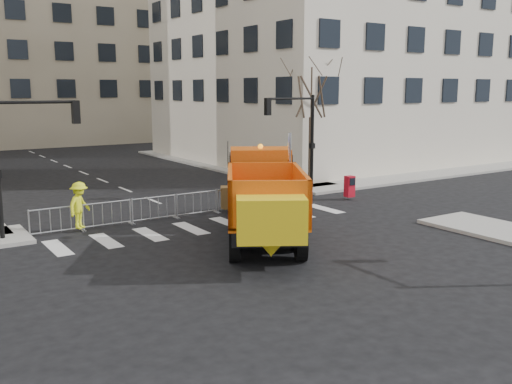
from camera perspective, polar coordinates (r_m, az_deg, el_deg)
ground at (r=19.84m, az=3.57°, el=-6.40°), size 120.00×120.00×0.00m
sidewalk_back at (r=26.90m, az=-7.35°, el=-1.89°), size 64.00×5.00×0.15m
traffic_light_right at (r=31.88m, az=5.63°, el=4.80°), size 0.18×0.18×5.40m
crowd_barriers at (r=25.69m, az=-7.99°, el=-1.39°), size 12.60×0.60×1.10m
street_tree at (r=33.02m, az=5.52°, el=6.81°), size 3.00×3.00×7.50m
plow_truck at (r=21.23m, az=0.76°, el=-0.35°), size 7.61×10.26×4.00m
cop_a at (r=27.49m, az=2.46°, el=0.03°), size 0.71×0.69×1.64m
cop_b at (r=26.48m, az=-1.70°, el=-0.18°), size 0.97×0.81×1.80m
cop_c at (r=27.18m, az=0.73°, el=0.27°), size 0.87×1.25×1.96m
worker at (r=23.92m, az=-17.23°, el=-1.28°), size 1.38×1.33×1.89m
newspaper_box at (r=30.10m, az=9.34°, el=0.56°), size 0.48×0.43×1.10m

